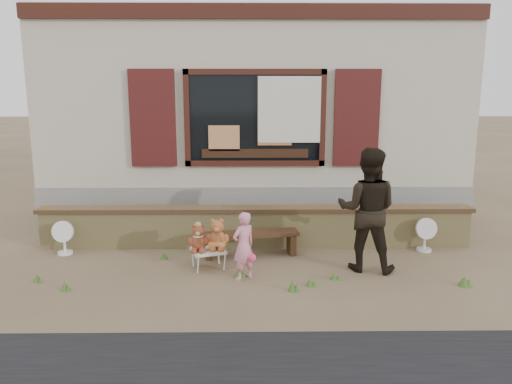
{
  "coord_description": "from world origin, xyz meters",
  "views": [
    {
      "loc": [
        -0.1,
        -6.93,
        2.57
      ],
      "look_at": [
        0.0,
        0.6,
        1.0
      ],
      "focal_mm": 35.0,
      "sensor_mm": 36.0,
      "label": 1
    }
  ],
  "objects_px": {
    "folding_chair": "(208,251)",
    "teddy_bear_left": "(198,237)",
    "bench": "(251,239)",
    "adult": "(367,210)",
    "teddy_bear_right": "(217,234)",
    "child": "(244,246)"
  },
  "relations": [
    {
      "from": "teddy_bear_left",
      "to": "adult",
      "type": "relative_size",
      "value": 0.23
    },
    {
      "from": "folding_chair",
      "to": "teddy_bear_right",
      "type": "xyz_separation_m",
      "value": [
        0.13,
        0.04,
        0.25
      ]
    },
    {
      "from": "bench",
      "to": "adult",
      "type": "distance_m",
      "value": 1.86
    },
    {
      "from": "bench",
      "to": "adult",
      "type": "height_order",
      "value": "adult"
    },
    {
      "from": "bench",
      "to": "folding_chair",
      "type": "relative_size",
      "value": 2.71
    },
    {
      "from": "bench",
      "to": "teddy_bear_right",
      "type": "height_order",
      "value": "teddy_bear_right"
    },
    {
      "from": "teddy_bear_right",
      "to": "adult",
      "type": "relative_size",
      "value": 0.26
    },
    {
      "from": "teddy_bear_left",
      "to": "teddy_bear_right",
      "type": "bearing_deg",
      "value": 0.0
    },
    {
      "from": "folding_chair",
      "to": "adult",
      "type": "xyz_separation_m",
      "value": [
        2.27,
        -0.06,
        0.63
      ]
    },
    {
      "from": "folding_chair",
      "to": "teddy_bear_left",
      "type": "distance_m",
      "value": 0.27
    },
    {
      "from": "adult",
      "to": "bench",
      "type": "bearing_deg",
      "value": -3.21
    },
    {
      "from": "teddy_bear_right",
      "to": "child",
      "type": "relative_size",
      "value": 0.48
    },
    {
      "from": "child",
      "to": "bench",
      "type": "bearing_deg",
      "value": -132.29
    },
    {
      "from": "child",
      "to": "adult",
      "type": "distance_m",
      "value": 1.83
    },
    {
      "from": "teddy_bear_right",
      "to": "adult",
      "type": "distance_m",
      "value": 2.17
    },
    {
      "from": "folding_chair",
      "to": "adult",
      "type": "distance_m",
      "value": 2.35
    },
    {
      "from": "child",
      "to": "teddy_bear_right",
      "type": "bearing_deg",
      "value": -87.25
    },
    {
      "from": "folding_chair",
      "to": "child",
      "type": "distance_m",
      "value": 0.7
    },
    {
      "from": "bench",
      "to": "adult",
      "type": "bearing_deg",
      "value": -28.75
    },
    {
      "from": "teddy_bear_right",
      "to": "child",
      "type": "bearing_deg",
      "value": -68.91
    },
    {
      "from": "teddy_bear_right",
      "to": "bench",
      "type": "bearing_deg",
      "value": 27.7
    },
    {
      "from": "bench",
      "to": "teddy_bear_left",
      "type": "relative_size",
      "value": 3.73
    }
  ]
}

